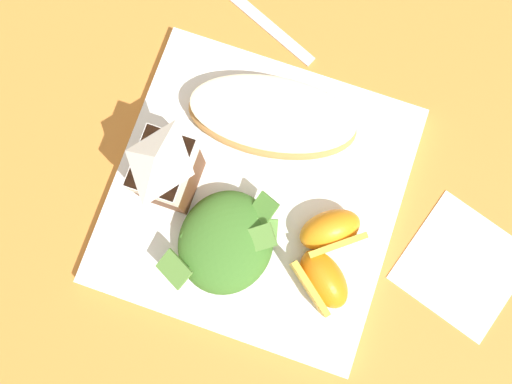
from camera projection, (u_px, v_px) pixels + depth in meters
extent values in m
plane|color=#C67A33|center=(256.00, 196.00, 0.54)|extent=(3.00, 3.00, 0.00)
cube|color=white|center=(256.00, 195.00, 0.53)|extent=(0.28, 0.28, 0.02)
ellipsoid|color=tan|center=(272.00, 119.00, 0.52)|extent=(0.10, 0.18, 0.03)
ellipsoid|color=brown|center=(273.00, 115.00, 0.51)|extent=(0.09, 0.17, 0.01)
ellipsoid|color=beige|center=(273.00, 113.00, 0.50)|extent=(0.10, 0.17, 0.01)
ellipsoid|color=#3D7028|center=(226.00, 242.00, 0.49)|extent=(0.10, 0.09, 0.04)
cube|color=#3D7028|center=(201.00, 236.00, 0.49)|extent=(0.03, 0.04, 0.01)
cube|color=#5B8E3D|center=(260.00, 230.00, 0.49)|extent=(0.03, 0.04, 0.01)
cube|color=#5B8E3D|center=(231.00, 261.00, 0.48)|extent=(0.03, 0.04, 0.01)
cube|color=#5B8E3D|center=(258.00, 239.00, 0.48)|extent=(0.04, 0.04, 0.02)
cube|color=#4C8433|center=(262.00, 211.00, 0.49)|extent=(0.04, 0.03, 0.02)
cube|color=#5B8E3D|center=(174.00, 269.00, 0.48)|extent=(0.03, 0.04, 0.02)
cube|color=brown|center=(169.00, 173.00, 0.48)|extent=(0.06, 0.04, 0.09)
cube|color=white|center=(163.00, 166.00, 0.45)|extent=(0.06, 0.04, 0.03)
pyramid|color=white|center=(157.00, 160.00, 0.43)|extent=(0.06, 0.04, 0.02)
ellipsoid|color=orange|center=(324.00, 279.00, 0.49)|extent=(0.07, 0.07, 0.04)
cube|color=gold|center=(309.00, 288.00, 0.49)|extent=(0.04, 0.05, 0.03)
ellipsoid|color=orange|center=(330.00, 230.00, 0.50)|extent=(0.07, 0.07, 0.04)
cube|color=gold|center=(336.00, 246.00, 0.49)|extent=(0.04, 0.05, 0.03)
cube|color=white|center=(461.00, 269.00, 0.52)|extent=(0.14, 0.14, 0.00)
cube|color=silver|center=(253.00, 12.00, 0.57)|extent=(0.08, 0.16, 0.01)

